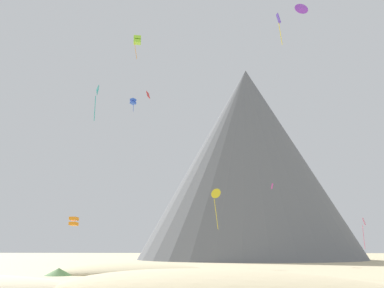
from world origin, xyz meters
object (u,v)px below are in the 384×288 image
at_px(kite_red_high, 148,95).
at_px(kite_magenta_low, 272,186).
at_px(kite_yellow_low, 216,195).
at_px(kite_rainbow_low, 364,227).
at_px(rock_massif, 254,171).
at_px(kite_blue_high, 133,102).
at_px(kite_lime_high, 137,40).
at_px(kite_violet_high, 302,8).
at_px(bush_mid_center, 163,283).
at_px(bush_scatter_east, 172,279).
at_px(kite_indigo_high, 279,23).
at_px(kite_orange_low, 74,221).
at_px(kite_teal_mid, 97,91).
at_px(bush_ridge_crest, 59,272).

bearing_deg(kite_red_high, kite_magenta_low, 151.39).
xyz_separation_m(kite_yellow_low, kite_rainbow_low, (21.85, 2.07, -4.74)).
bearing_deg(rock_massif, kite_blue_high, -133.78).
bearing_deg(kite_red_high, kite_lime_high, -72.25).
bearing_deg(kite_magenta_low, kite_violet_high, -107.68).
relative_size(bush_mid_center, rock_massif, 0.04).
relative_size(bush_scatter_east, kite_indigo_high, 0.24).
bearing_deg(kite_yellow_low, kite_orange_low, 10.64).
xyz_separation_m(bush_mid_center, rock_massif, (11.49, 82.35, 20.02)).
height_order(bush_scatter_east, kite_lime_high, kite_lime_high).
xyz_separation_m(bush_scatter_east, kite_teal_mid, (-13.01, 22.03, 23.69)).
bearing_deg(kite_orange_low, kite_lime_high, 50.54).
relative_size(rock_massif, kite_rainbow_low, 13.50).
bearing_deg(kite_red_high, kite_rainbow_low, 138.11).
distance_m(bush_ridge_crest, kite_violet_high, 43.55).
distance_m(bush_ridge_crest, kite_lime_high, 55.08).
distance_m(bush_mid_center, kite_blue_high, 65.31).
height_order(kite_blue_high, kite_rainbow_low, kite_blue_high).
bearing_deg(kite_yellow_low, kite_rainbow_low, -148.93).
bearing_deg(kite_teal_mid, rock_massif, 143.12).
xyz_separation_m(kite_yellow_low, kite_magenta_low, (9.38, 10.25, 2.47)).
xyz_separation_m(kite_indigo_high, kite_blue_high, (-24.59, 31.08, -0.29)).
xyz_separation_m(kite_teal_mid, kite_yellow_low, (16.25, 9.31, -13.51)).
xyz_separation_m(kite_indigo_high, kite_orange_low, (-31.89, 20.90, -23.82)).
distance_m(kite_indigo_high, kite_blue_high, 39.63).
bearing_deg(bush_scatter_east, kite_blue_high, 105.16).
distance_m(bush_mid_center, kite_indigo_high, 41.08).
distance_m(bush_ridge_crest, kite_red_high, 44.86).
height_order(kite_red_high, kite_orange_low, kite_red_high).
height_order(bush_ridge_crest, bush_scatter_east, bush_ridge_crest).
bearing_deg(kite_magenta_low, bush_mid_center, -126.59).
xyz_separation_m(kite_indigo_high, kite_rainbow_low, (13.45, 16.68, -25.02)).
bearing_deg(kite_red_high, kite_indigo_high, 101.43).
relative_size(kite_teal_mid, kite_blue_high, 2.03).
height_order(kite_yellow_low, kite_blue_high, kite_blue_high).
height_order(kite_red_high, kite_lime_high, kite_lime_high).
height_order(rock_massif, kite_red_high, rock_massif).
height_order(kite_teal_mid, kite_magenta_low, kite_teal_mid).
xyz_separation_m(rock_massif, kite_yellow_low, (-8.55, -42.28, -10.11)).
height_order(kite_teal_mid, kite_red_high, kite_red_high).
relative_size(bush_ridge_crest, kite_indigo_high, 0.67).
distance_m(kite_red_high, kite_violet_high, 33.98).
bearing_deg(kite_yellow_low, kite_violet_high, 156.02).
xyz_separation_m(bush_scatter_east, kite_violet_high, (14.77, 17.77, 32.92)).
xyz_separation_m(bush_ridge_crest, rock_massif, (23.93, 65.63, 20.18)).
distance_m(kite_teal_mid, kite_violet_high, 29.58).
height_order(kite_teal_mid, kite_yellow_low, kite_teal_mid).
height_order(kite_yellow_low, kite_lime_high, kite_lime_high).
bearing_deg(bush_mid_center, kite_indigo_high, 65.99).
relative_size(rock_massif, kite_yellow_low, 10.23).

